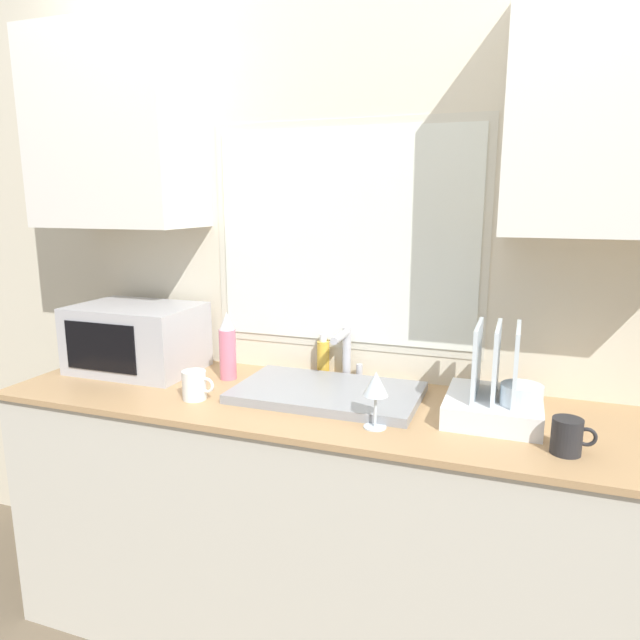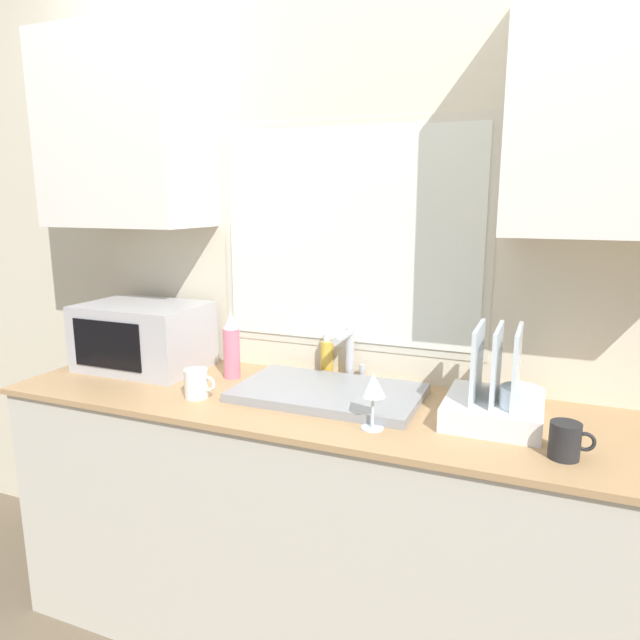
# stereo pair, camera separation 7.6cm
# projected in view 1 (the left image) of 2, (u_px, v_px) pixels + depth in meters

# --- Properties ---
(countertop) EXTENTS (2.16, 0.63, 0.90)m
(countertop) POSITION_uv_depth(u_px,v_px,m) (316.00, 523.00, 1.98)
(countertop) COLOR beige
(countertop) RESTS_ON ground_plane
(wall_back) EXTENTS (6.00, 0.38, 2.60)m
(wall_back) POSITION_uv_depth(u_px,v_px,m) (343.00, 239.00, 2.05)
(wall_back) COLOR beige
(wall_back) RESTS_ON ground_plane
(sink_basin) EXTENTS (0.62, 0.37, 0.03)m
(sink_basin) POSITION_uv_depth(u_px,v_px,m) (328.00, 392.00, 1.92)
(sink_basin) COLOR gray
(sink_basin) RESTS_ON countertop
(faucet) EXTENTS (0.08, 0.17, 0.19)m
(faucet) POSITION_uv_depth(u_px,v_px,m) (346.00, 350.00, 2.07)
(faucet) COLOR #B7B7BC
(faucet) RESTS_ON countertop
(microwave) EXTENTS (0.47, 0.33, 0.26)m
(microwave) POSITION_uv_depth(u_px,v_px,m) (137.00, 338.00, 2.21)
(microwave) COLOR #B2B2B7
(microwave) RESTS_ON countertop
(dish_rack) EXTENTS (0.28, 0.30, 0.29)m
(dish_rack) POSITION_uv_depth(u_px,v_px,m) (497.00, 397.00, 1.71)
(dish_rack) COLOR white
(dish_rack) RESTS_ON countertop
(spray_bottle) EXTENTS (0.06, 0.06, 0.25)m
(spray_bottle) POSITION_uv_depth(u_px,v_px,m) (228.00, 347.00, 2.09)
(spray_bottle) COLOR #D8728C
(spray_bottle) RESTS_ON countertop
(soap_bottle) EXTENTS (0.05, 0.05, 0.16)m
(soap_bottle) POSITION_uv_depth(u_px,v_px,m) (323.00, 357.00, 2.15)
(soap_bottle) COLOR gold
(soap_bottle) RESTS_ON countertop
(mug_near_sink) EXTENTS (0.11, 0.08, 0.10)m
(mug_near_sink) POSITION_uv_depth(u_px,v_px,m) (195.00, 385.00, 1.89)
(mug_near_sink) COLOR white
(mug_near_sink) RESTS_ON countertop
(wine_glass) EXTENTS (0.07, 0.07, 0.17)m
(wine_glass) POSITION_uv_depth(u_px,v_px,m) (376.00, 386.00, 1.64)
(wine_glass) COLOR silver
(wine_glass) RESTS_ON countertop
(mug_by_rack) EXTENTS (0.11, 0.08, 0.10)m
(mug_by_rack) POSITION_uv_depth(u_px,v_px,m) (568.00, 436.00, 1.48)
(mug_by_rack) COLOR #262628
(mug_by_rack) RESTS_ON countertop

